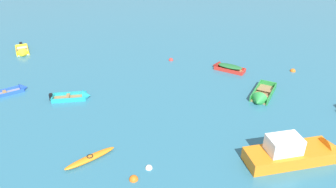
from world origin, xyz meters
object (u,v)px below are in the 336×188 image
object	(u,v)px
rowboat_blue_outer_left	(17,90)
mooring_buoy_between_boats_right	(171,60)
mooring_buoy_far_field	(293,71)
rowboat_turquoise_far_back	(78,97)
rowboat_red_center	(225,67)
mooring_buoy_trailing	(149,168)
mooring_buoy_central	(134,179)
motor_launch_orange_cluster_inner	(297,152)
rowboat_green_distant_center	(261,98)
kayak_orange_cluster_outer	(90,158)
rowboat_yellow_outer_right	(23,53)

from	to	relation	value
rowboat_blue_outer_left	mooring_buoy_between_boats_right	distance (m)	13.09
rowboat_blue_outer_left	mooring_buoy_far_field	world-z (taller)	rowboat_blue_outer_left
rowboat_turquoise_far_back	rowboat_red_center	bearing A→B (deg)	11.87
rowboat_blue_outer_left	mooring_buoy_far_field	xyz separation A→B (m)	(22.22, -1.18, -0.12)
rowboat_red_center	mooring_buoy_trailing	xyz separation A→B (m)	(-8.39, -10.92, -0.24)
mooring_buoy_central	motor_launch_orange_cluster_inner	bearing A→B (deg)	-2.35
motor_launch_orange_cluster_inner	mooring_buoy_central	world-z (taller)	motor_launch_orange_cluster_inner
rowboat_green_distant_center	mooring_buoy_far_field	world-z (taller)	rowboat_green_distant_center
kayak_orange_cluster_outer	motor_launch_orange_cluster_inner	bearing A→B (deg)	-12.20
rowboat_blue_outer_left	mooring_buoy_trailing	xyz separation A→B (m)	(8.29, -10.51, -0.12)
rowboat_blue_outer_left	mooring_buoy_far_field	size ratio (longest dim) A/B	6.03
rowboat_yellow_outer_right	mooring_buoy_between_boats_right	size ratio (longest dim) A/B	7.95
rowboat_yellow_outer_right	mooring_buoy_trailing	distance (m)	20.65
kayak_orange_cluster_outer	rowboat_red_center	size ratio (longest dim) A/B	1.04
mooring_buoy_trailing	rowboat_blue_outer_left	bearing A→B (deg)	128.27
mooring_buoy_central	rowboat_red_center	bearing A→B (deg)	51.34
motor_launch_orange_cluster_inner	mooring_buoy_trailing	size ratio (longest dim) A/B	14.22
rowboat_yellow_outer_right	mooring_buoy_trailing	world-z (taller)	rowboat_yellow_outer_right
rowboat_green_distant_center	rowboat_red_center	bearing A→B (deg)	95.77
rowboat_yellow_outer_right	rowboat_red_center	bearing A→B (deg)	-23.26
kayak_orange_cluster_outer	mooring_buoy_between_boats_right	distance (m)	14.57
rowboat_blue_outer_left	mooring_buoy_trailing	distance (m)	13.39
kayak_orange_cluster_outer	mooring_buoy_trailing	xyz separation A→B (m)	(2.95, -1.32, -0.13)
rowboat_blue_outer_left	rowboat_red_center	xyz separation A→B (m)	(16.68, 0.41, 0.12)
kayak_orange_cluster_outer	motor_launch_orange_cluster_inner	size ratio (longest dim) A/B	0.53
rowboat_green_distant_center	motor_launch_orange_cluster_inner	size ratio (longest dim) A/B	0.64
kayak_orange_cluster_outer	mooring_buoy_trailing	size ratio (longest dim) A/B	7.47
rowboat_red_center	kayak_orange_cluster_outer	bearing A→B (deg)	-139.74
rowboat_yellow_outer_right	mooring_buoy_far_field	world-z (taller)	rowboat_yellow_outer_right
rowboat_turquoise_far_back	mooring_buoy_central	size ratio (longest dim) A/B	6.29
motor_launch_orange_cluster_inner	mooring_buoy_trailing	distance (m)	7.85
rowboat_green_distant_center	rowboat_blue_outer_left	bearing A→B (deg)	163.43
kayak_orange_cluster_outer	rowboat_turquoise_far_back	xyz separation A→B (m)	(-0.79, 7.06, 0.02)
rowboat_red_center	mooring_buoy_central	xyz separation A→B (m)	(-9.26, -11.57, -0.24)
rowboat_green_distant_center	mooring_buoy_trailing	bearing A→B (deg)	-148.98
rowboat_blue_outer_left	motor_launch_orange_cluster_inner	size ratio (longest dim) A/B	0.52
mooring_buoy_trailing	mooring_buoy_central	xyz separation A→B (m)	(-0.87, -0.65, 0.00)
rowboat_blue_outer_left	rowboat_turquoise_far_back	bearing A→B (deg)	-25.19
motor_launch_orange_cluster_inner	rowboat_yellow_outer_right	bearing A→B (deg)	131.05
rowboat_blue_outer_left	rowboat_green_distant_center	bearing A→B (deg)	-16.57
kayak_orange_cluster_outer	rowboat_blue_outer_left	world-z (taller)	rowboat_blue_outer_left
kayak_orange_cluster_outer	mooring_buoy_far_field	bearing A→B (deg)	25.39
kayak_orange_cluster_outer	mooring_buoy_far_field	size ratio (longest dim) A/B	6.06
rowboat_yellow_outer_right	mooring_buoy_far_field	size ratio (longest dim) A/B	7.25
kayak_orange_cluster_outer	rowboat_green_distant_center	xyz separation A→B (m)	(11.90, 4.06, 0.06)
kayak_orange_cluster_outer	rowboat_blue_outer_left	xyz separation A→B (m)	(-5.34, 9.19, -0.02)
rowboat_yellow_outer_right	rowboat_turquoise_far_back	bearing A→B (deg)	-61.64
mooring_buoy_far_field	rowboat_green_distant_center	bearing A→B (deg)	-141.58
rowboat_blue_outer_left	mooring_buoy_between_boats_right	world-z (taller)	rowboat_blue_outer_left
rowboat_green_distant_center	mooring_buoy_between_boats_right	size ratio (longest dim) A/B	8.13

